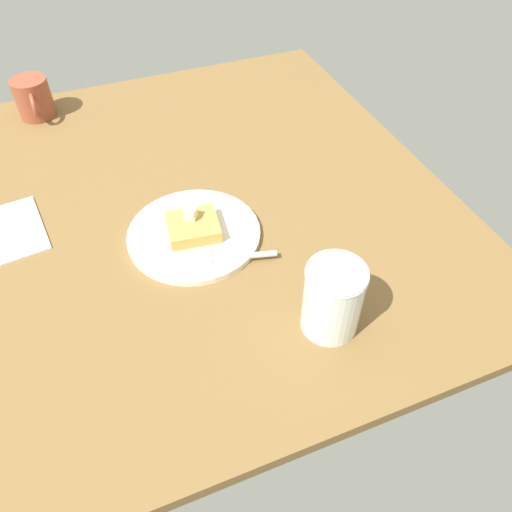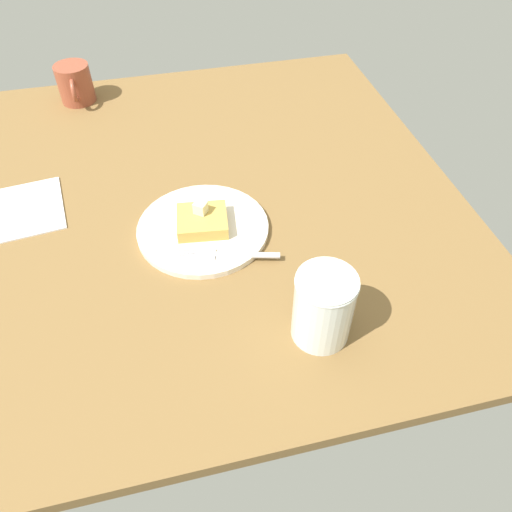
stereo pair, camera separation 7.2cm
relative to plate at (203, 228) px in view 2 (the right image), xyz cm
name	(u,v)px [view 2 (the right image)]	position (x,y,z in cm)	size (l,w,h in cm)	color
table_surface	(189,202)	(-9.17, -1.16, -1.68)	(94.94, 94.94, 2.19)	brown
plate	(203,228)	(0.00, 0.00, 0.00)	(21.54, 21.54, 1.05)	silver
toast_slice_center	(202,221)	(0.00, 0.00, 1.56)	(7.39, 8.04, 2.17)	gold
butter_pat_primary	(200,208)	(-0.97, 0.01, 3.61)	(1.93, 1.73, 1.93)	#F3E9B3
fork	(221,255)	(7.25, 1.74, 0.65)	(5.40, 15.85, 0.36)	silver
syrup_jar	(323,310)	(23.60, 12.29, 4.34)	(8.09, 8.09, 10.85)	#5A2908
napkin	(27,209)	(-12.19, -28.77, -0.43)	(14.47, 12.03, 0.30)	white
coffee_mug	(75,84)	(-47.98, -20.08, 3.50)	(10.09, 7.39, 8.12)	brown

